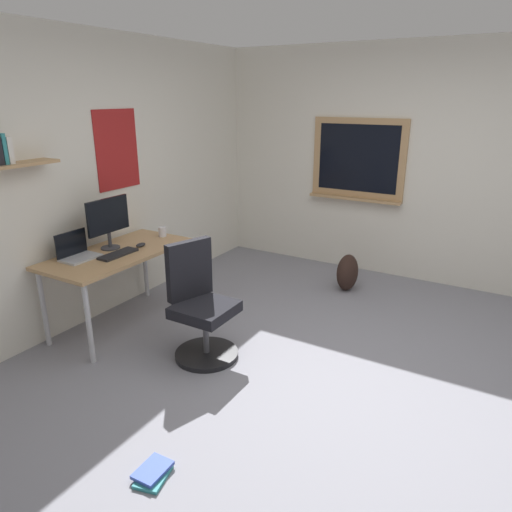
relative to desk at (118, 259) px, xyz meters
The scene contains 12 objects.
ground_plane 2.14m from the desk, 85.41° to the right, with size 5.20×5.20×0.00m, color gray.
wall_back 0.79m from the desk, 69.23° to the left, with size 5.00×0.30×2.60m.
wall_right 3.36m from the desk, 37.59° to the right, with size 0.22×5.00×2.60m.
desk is the anchor object (origin of this frame).
office_chair 0.98m from the desk, 93.24° to the right, with size 0.52×0.55×0.95m.
laptop 0.36m from the desk, 152.54° to the left, with size 0.31×0.21×0.23m.
monitor_primary 0.36m from the desk, 72.83° to the left, with size 0.46×0.17×0.46m.
keyboard 0.14m from the desk, 128.70° to the right, with size 0.37×0.13×0.02m, color black.
computer_mouse 0.25m from the desk, 21.42° to the right, with size 0.10×0.06×0.03m, color #262628.
coffee_mug 0.58m from the desk, ahead, with size 0.08×0.08×0.09m, color silver.
backpack 2.43m from the desk, 39.34° to the right, with size 0.32×0.22×0.41m, color black.
book_stack_on_floor 2.08m from the desk, 130.09° to the right, with size 0.25×0.20×0.04m.
Camera 1 is at (-2.95, -1.04, 2.04)m, focal length 32.91 mm.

